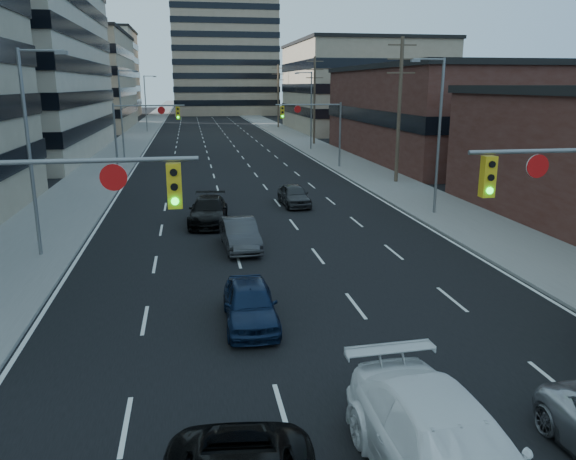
% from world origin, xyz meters
% --- Properties ---
extents(road_surface, '(18.00, 300.00, 0.02)m').
position_xyz_m(road_surface, '(0.00, 130.00, 0.01)').
color(road_surface, black).
rests_on(road_surface, ground).
extents(sidewalk_left, '(5.00, 300.00, 0.15)m').
position_xyz_m(sidewalk_left, '(-11.50, 130.00, 0.07)').
color(sidewalk_left, slate).
rests_on(sidewalk_left, ground).
extents(sidewalk_right, '(5.00, 300.00, 0.15)m').
position_xyz_m(sidewalk_right, '(11.50, 130.00, 0.07)').
color(sidewalk_right, slate).
rests_on(sidewalk_right, ground).
extents(office_left_far, '(20.00, 30.00, 16.00)m').
position_xyz_m(office_left_far, '(-24.00, 100.00, 8.00)').
color(office_left_far, gray).
rests_on(office_left_far, ground).
extents(storefront_right_mid, '(20.00, 30.00, 9.00)m').
position_xyz_m(storefront_right_mid, '(24.00, 50.00, 4.50)').
color(storefront_right_mid, '#472119').
rests_on(storefront_right_mid, ground).
extents(office_right_far, '(22.00, 28.00, 14.00)m').
position_xyz_m(office_right_far, '(25.00, 88.00, 7.00)').
color(office_right_far, gray).
rests_on(office_right_far, ground).
extents(bg_block_left, '(24.00, 24.00, 20.00)m').
position_xyz_m(bg_block_left, '(-28.00, 140.00, 10.00)').
color(bg_block_left, '#ADA089').
rests_on(bg_block_left, ground).
extents(bg_block_right, '(22.00, 22.00, 12.00)m').
position_xyz_m(bg_block_right, '(32.00, 130.00, 6.00)').
color(bg_block_right, gray).
rests_on(bg_block_right, ground).
extents(signal_near_left, '(6.59, 0.33, 6.00)m').
position_xyz_m(signal_near_left, '(-7.45, 8.00, 4.33)').
color(signal_near_left, slate).
rests_on(signal_near_left, ground).
extents(signal_far_left, '(6.09, 0.33, 6.00)m').
position_xyz_m(signal_far_left, '(-7.68, 45.00, 4.30)').
color(signal_far_left, slate).
rests_on(signal_far_left, ground).
extents(signal_far_right, '(6.09, 0.33, 6.00)m').
position_xyz_m(signal_far_right, '(7.68, 45.00, 4.30)').
color(signal_far_right, slate).
rests_on(signal_far_right, ground).
extents(utility_pole_block, '(2.20, 0.28, 11.00)m').
position_xyz_m(utility_pole_block, '(12.20, 36.00, 5.78)').
color(utility_pole_block, '#4C3D2D').
rests_on(utility_pole_block, ground).
extents(utility_pole_midblock, '(2.20, 0.28, 11.00)m').
position_xyz_m(utility_pole_midblock, '(12.20, 66.00, 5.78)').
color(utility_pole_midblock, '#4C3D2D').
rests_on(utility_pole_midblock, ground).
extents(utility_pole_distant, '(2.20, 0.28, 11.00)m').
position_xyz_m(utility_pole_distant, '(12.20, 96.00, 5.78)').
color(utility_pole_distant, '#4C3D2D').
rests_on(utility_pole_distant, ground).
extents(streetlight_left_near, '(2.03, 0.22, 9.00)m').
position_xyz_m(streetlight_left_near, '(-10.34, 20.00, 5.05)').
color(streetlight_left_near, slate).
rests_on(streetlight_left_near, ground).
extents(streetlight_left_mid, '(2.03, 0.22, 9.00)m').
position_xyz_m(streetlight_left_mid, '(-10.34, 55.00, 5.05)').
color(streetlight_left_mid, slate).
rests_on(streetlight_left_mid, ground).
extents(streetlight_left_far, '(2.03, 0.22, 9.00)m').
position_xyz_m(streetlight_left_far, '(-10.34, 90.00, 5.05)').
color(streetlight_left_far, slate).
rests_on(streetlight_left_far, ground).
extents(streetlight_right_near, '(2.03, 0.22, 9.00)m').
position_xyz_m(streetlight_right_near, '(10.34, 25.00, 5.05)').
color(streetlight_right_near, slate).
rests_on(streetlight_right_near, ground).
extents(streetlight_right_far, '(2.03, 0.22, 9.00)m').
position_xyz_m(streetlight_right_far, '(10.34, 60.00, 5.05)').
color(streetlight_right_far, slate).
rests_on(streetlight_right_far, ground).
extents(white_van, '(2.77, 6.25, 1.78)m').
position_xyz_m(white_van, '(0.77, 2.66, 0.89)').
color(white_van, white).
rests_on(white_van, ground).
extents(sedan_blue, '(1.74, 4.15, 1.40)m').
position_xyz_m(sedan_blue, '(-2.00, 11.14, 0.70)').
color(sedan_blue, '#0E1D39').
rests_on(sedan_blue, ground).
extents(sedan_grey_center, '(1.74, 4.39, 1.42)m').
position_xyz_m(sedan_grey_center, '(-1.55, 19.84, 0.71)').
color(sedan_grey_center, '#323235').
rests_on(sedan_grey_center, ground).
extents(sedan_black_far, '(2.52, 5.20, 1.46)m').
position_xyz_m(sedan_black_far, '(-2.83, 25.10, 0.73)').
color(sedan_black_far, black).
rests_on(sedan_black_far, ground).
extents(sedan_grey_right, '(1.79, 4.10, 1.37)m').
position_xyz_m(sedan_grey_right, '(2.75, 29.06, 0.69)').
color(sedan_grey_right, '#2F2F31').
rests_on(sedan_grey_right, ground).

